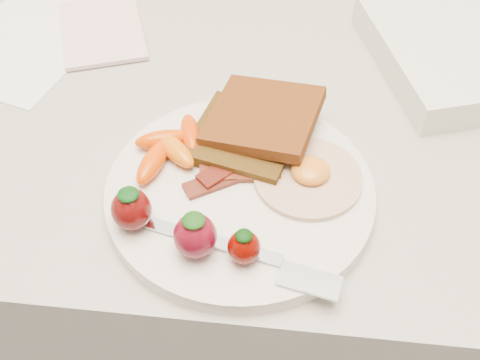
# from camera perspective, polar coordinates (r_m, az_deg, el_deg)

# --- Properties ---
(counter) EXTENTS (2.00, 0.60, 0.90)m
(counter) POSITION_cam_1_polar(r_m,az_deg,el_deg) (1.07, -0.23, -10.61)
(counter) COLOR gray
(counter) RESTS_ON ground
(plate) EXTENTS (0.27, 0.27, 0.02)m
(plate) POSITION_cam_1_polar(r_m,az_deg,el_deg) (0.61, -0.00, -1.19)
(plate) COLOR beige
(plate) RESTS_ON counter
(toast_lower) EXTENTS (0.13, 0.13, 0.01)m
(toast_lower) POSITION_cam_1_polar(r_m,az_deg,el_deg) (0.64, 0.43, 4.09)
(toast_lower) COLOR #331F03
(toast_lower) RESTS_ON plate
(toast_upper) EXTENTS (0.13, 0.13, 0.03)m
(toast_upper) POSITION_cam_1_polar(r_m,az_deg,el_deg) (0.64, 2.24, 6.02)
(toast_upper) COLOR #321A08
(toast_upper) RESTS_ON toast_lower
(fried_egg) EXTENTS (0.12, 0.12, 0.02)m
(fried_egg) POSITION_cam_1_polar(r_m,az_deg,el_deg) (0.61, 6.52, 0.42)
(fried_egg) COLOR beige
(fried_egg) RESTS_ON plate
(bacon_strips) EXTENTS (0.10, 0.09, 0.01)m
(bacon_strips) POSITION_cam_1_polar(r_m,az_deg,el_deg) (0.61, -0.74, 0.79)
(bacon_strips) COLOR #501013
(bacon_strips) RESTS_ON plate
(baby_carrots) EXTENTS (0.08, 0.11, 0.02)m
(baby_carrots) POSITION_cam_1_polar(r_m,az_deg,el_deg) (0.63, -6.70, 3.16)
(baby_carrots) COLOR #D34200
(baby_carrots) RESTS_ON plate
(strawberries) EXTENTS (0.14, 0.06, 0.05)m
(strawberries) POSITION_cam_1_polar(r_m,az_deg,el_deg) (0.54, -5.79, -4.46)
(strawberries) COLOR #4C0706
(strawberries) RESTS_ON plate
(fork) EXTENTS (0.18, 0.07, 0.00)m
(fork) POSITION_cam_1_polar(r_m,az_deg,el_deg) (0.54, 1.53, -7.46)
(fork) COLOR silver
(fork) RESTS_ON plate
(paper_sheet) EXTENTS (0.23, 0.27, 0.00)m
(paper_sheet) POSITION_cam_1_polar(r_m,az_deg,el_deg) (0.86, -19.55, 12.35)
(paper_sheet) COLOR white
(paper_sheet) RESTS_ON counter
(notepad) EXTENTS (0.15, 0.18, 0.01)m
(notepad) POSITION_cam_1_polar(r_m,az_deg,el_deg) (0.85, -12.93, 13.70)
(notepad) COLOR beige
(notepad) RESTS_ON paper_sheet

